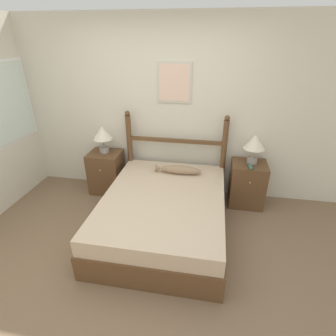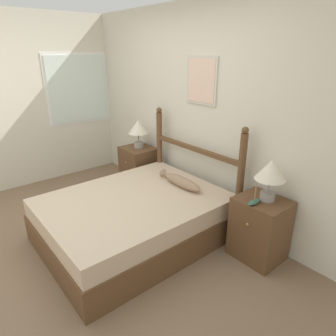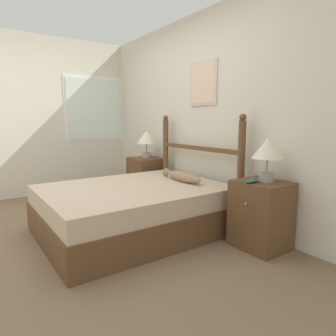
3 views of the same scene
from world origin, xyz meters
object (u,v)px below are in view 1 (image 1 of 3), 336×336
object	(u,v)px
nightstand_left	(107,172)
nightstand_right	(247,184)
table_lamp_right	(255,144)
table_lamp_left	(102,134)
model_boat	(251,166)
fish_pillow	(179,170)
bed	(164,213)

from	to	relation	value
nightstand_left	nightstand_right	xyz separation A→B (m)	(2.16, 0.00, 0.00)
table_lamp_right	nightstand_left	bearing A→B (deg)	-179.29
nightstand_left	table_lamp_left	xyz separation A→B (m)	(-0.00, 0.02, 0.62)
nightstand_left	model_boat	world-z (taller)	model_boat
nightstand_right	fish_pillow	size ratio (longest dim) A/B	1.00
fish_pillow	table_lamp_right	bearing A→B (deg)	12.69
model_boat	fish_pillow	bearing A→B (deg)	-176.25
nightstand_left	table_lamp_right	distance (m)	2.26
bed	nightstand_right	xyz separation A→B (m)	(1.08, 0.80, 0.07)
model_boat	nightstand_left	bearing A→B (deg)	176.40
nightstand_left	nightstand_right	bearing A→B (deg)	0.00
table_lamp_left	model_boat	distance (m)	2.17
bed	model_boat	bearing A→B (deg)	32.00
bed	table_lamp_right	xyz separation A→B (m)	(1.10, 0.83, 0.69)
bed	model_boat	world-z (taller)	model_boat
table_lamp_right	bed	bearing A→B (deg)	-143.00
table_lamp_left	table_lamp_right	distance (m)	2.18
model_boat	table_lamp_left	bearing A→B (deg)	175.82
table_lamp_right	fish_pillow	xyz separation A→B (m)	(-1.00, -0.23, -0.37)
table_lamp_left	model_boat	size ratio (longest dim) A/B	1.93
model_boat	table_lamp_right	bearing A→B (deg)	78.62
nightstand_right	bed	bearing A→B (deg)	-143.36
bed	nightstand_right	size ratio (longest dim) A/B	2.93
nightstand_right	model_boat	xyz separation A→B (m)	(-0.01, -0.14, 0.35)
nightstand_left	table_lamp_right	bearing A→B (deg)	0.71
table_lamp_left	model_boat	world-z (taller)	table_lamp_left
nightstand_left	model_boat	size ratio (longest dim) A/B	3.05
bed	model_boat	size ratio (longest dim) A/B	8.95
table_lamp_right	nightstand_right	bearing A→B (deg)	-128.51
nightstand_left	table_lamp_left	size ratio (longest dim) A/B	1.58
bed	nightstand_left	xyz separation A→B (m)	(-1.08, 0.80, 0.07)
nightstand_right	fish_pillow	bearing A→B (deg)	-168.54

